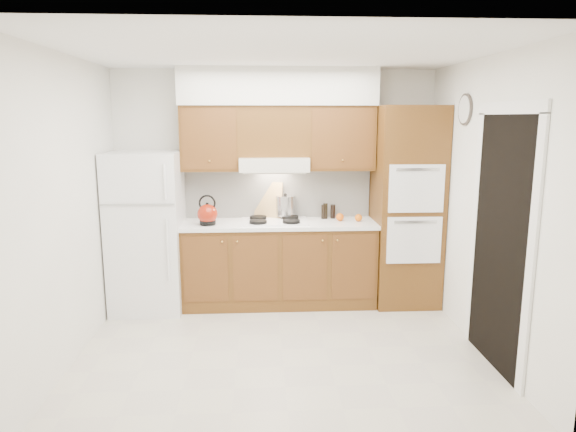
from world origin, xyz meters
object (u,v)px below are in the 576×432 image
(fridge, at_px, (147,232))
(kettle, at_px, (207,214))
(oven_cabinet, at_px, (406,207))
(stock_pot, at_px, (285,206))

(fridge, distance_m, kettle, 0.69)
(fridge, relative_size, oven_cabinet, 0.78)
(kettle, bearing_deg, oven_cabinet, -0.76)
(kettle, height_order, stock_pot, stock_pot)
(oven_cabinet, bearing_deg, stock_pot, 170.38)
(fridge, relative_size, stock_pot, 7.75)
(kettle, bearing_deg, stock_pot, 17.32)
(oven_cabinet, relative_size, stock_pot, 9.91)
(kettle, xyz_separation_m, stock_pot, (0.85, 0.32, 0.02))
(oven_cabinet, bearing_deg, fridge, -179.30)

